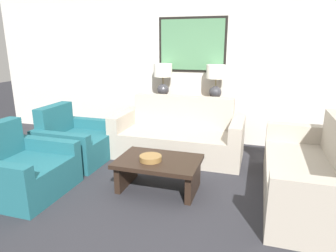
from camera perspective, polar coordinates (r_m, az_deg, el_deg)
ground_plane at (r=3.53m, az=-4.70°, el=-13.91°), size 20.00×20.00×0.00m
back_wall at (r=5.39m, az=4.64°, el=11.24°), size 7.97×0.12×2.65m
console_table at (r=5.30m, az=3.81°, el=0.98°), size 1.33×0.35×0.81m
table_lamp_left at (r=5.28m, az=-0.97°, el=9.43°), size 0.32×0.32×0.58m
table_lamp_right at (r=5.08m, az=9.10°, el=8.98°), size 0.32×0.32×0.58m
couch_by_back_wall at (r=4.72m, az=1.95°, el=-2.12°), size 1.99×0.88×0.91m
couch_by_side at (r=3.77m, az=25.67°, el=-8.46°), size 0.88×1.99×0.91m
coffee_table at (r=3.65m, az=-1.81°, el=-7.98°), size 0.99×0.68×0.39m
decorative_bowl at (r=3.57m, az=-3.35°, el=-6.12°), size 0.26×0.26×0.06m
armchair_near_back_wall at (r=4.77m, az=-17.30°, el=-3.05°), size 0.92×0.97×0.83m
armchair_near_camera at (r=3.98m, az=-26.09°, el=-7.69°), size 0.92×0.97×0.83m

